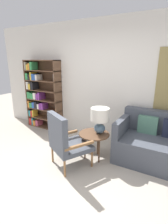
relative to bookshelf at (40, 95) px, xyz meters
The scene contains 6 objects.
ground_plane 2.75m from the bookshelf, 45.40° to the right, with size 14.00×14.00×0.00m, color #B2A899.
wall_back 1.92m from the bookshelf, ahead, with size 6.40×0.08×2.70m.
bookshelf is the anchor object (origin of this frame).
armchair 2.21m from the bookshelf, 36.31° to the right, with size 0.82×0.82×0.99m.
side_table 2.26m from the bookshelf, 20.81° to the right, with size 0.57×0.57×0.52m.
table_lamp 2.27m from the bookshelf, 18.50° to the right, with size 0.34×0.34×0.49m.
Camera 1 is at (1.58, -1.64, 1.85)m, focal length 28.00 mm.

